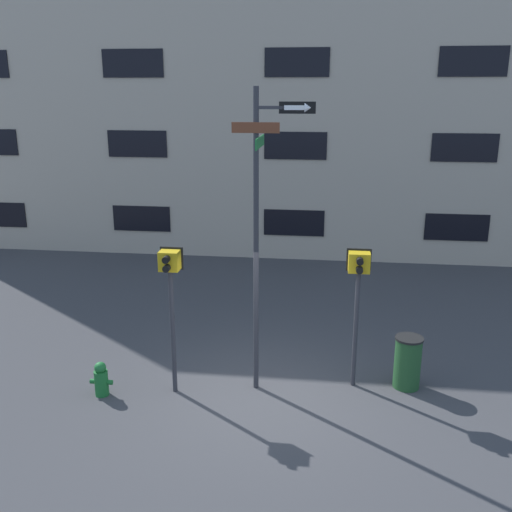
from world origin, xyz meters
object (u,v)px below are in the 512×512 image
object	(u,v)px
pedestrian_signal_right	(358,281)
street_sign_pole	(260,222)
trash_bin	(408,362)
pedestrian_signal_left	(170,283)
fire_hydrant	(101,379)

from	to	relation	value
pedestrian_signal_right	street_sign_pole	bearing A→B (deg)	-169.60
pedestrian_signal_right	trash_bin	size ratio (longest dim) A/B	2.63
pedestrian_signal_left	fire_hydrant	bearing A→B (deg)	-166.95
pedestrian_signal_left	trash_bin	bearing A→B (deg)	9.41
street_sign_pole	pedestrian_signal_right	bearing A→B (deg)	10.40
street_sign_pole	pedestrian_signal_right	world-z (taller)	street_sign_pole
pedestrian_signal_right	fire_hydrant	xyz separation A→B (m)	(-4.31, -0.89, -1.67)
trash_bin	street_sign_pole	bearing A→B (deg)	-172.05
pedestrian_signal_right	trash_bin	distance (m)	1.76
street_sign_pole	pedestrian_signal_left	world-z (taller)	street_sign_pole
pedestrian_signal_left	trash_bin	xyz separation A→B (m)	(4.02, 0.67, -1.53)
pedestrian_signal_right	fire_hydrant	bearing A→B (deg)	-168.32
pedestrian_signal_right	fire_hydrant	size ratio (longest dim) A/B	4.03
pedestrian_signal_right	fire_hydrant	distance (m)	4.70
street_sign_pole	pedestrian_signal_left	xyz separation A→B (m)	(-1.45, -0.31, -1.00)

